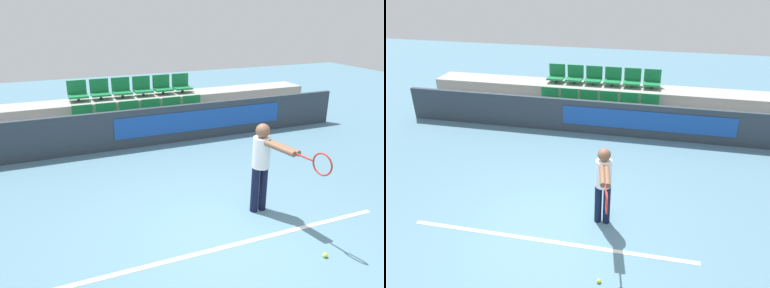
# 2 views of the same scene
# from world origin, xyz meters

# --- Properties ---
(ground_plane) EXTENTS (30.00, 30.00, 0.00)m
(ground_plane) POSITION_xyz_m (0.00, 0.00, 0.00)
(ground_plane) COLOR slate
(court_baseline) EXTENTS (5.07, 0.08, 0.01)m
(court_baseline) POSITION_xyz_m (0.00, -0.12, 0.00)
(court_baseline) COLOR white
(court_baseline) RESTS_ON ground
(barrier_wall) EXTENTS (10.96, 0.14, 0.95)m
(barrier_wall) POSITION_xyz_m (0.04, 4.41, 0.47)
(barrier_wall) COLOR #2D3842
(barrier_wall) RESTS_ON ground
(bleacher_tier_front) EXTENTS (10.56, 0.90, 0.46)m
(bleacher_tier_front) POSITION_xyz_m (0.00, 4.94, 0.23)
(bleacher_tier_front) COLOR #9E9E99
(bleacher_tier_front) RESTS_ON ground
(bleacher_tier_middle) EXTENTS (10.56, 0.90, 0.92)m
(bleacher_tier_middle) POSITION_xyz_m (0.00, 5.84, 0.46)
(bleacher_tier_middle) COLOR #9E9E99
(bleacher_tier_middle) RESTS_ON ground
(stadium_chair_0) EXTENTS (0.50, 0.43, 0.52)m
(stadium_chair_0) POSITION_xyz_m (-1.46, 5.06, 0.68)
(stadium_chair_0) COLOR #333333
(stadium_chair_0) RESTS_ON bleacher_tier_front
(stadium_chair_1) EXTENTS (0.50, 0.43, 0.52)m
(stadium_chair_1) POSITION_xyz_m (-0.87, 5.06, 0.68)
(stadium_chair_1) COLOR #333333
(stadium_chair_1) RESTS_ON bleacher_tier_front
(stadium_chair_2) EXTENTS (0.50, 0.43, 0.52)m
(stadium_chair_2) POSITION_xyz_m (-0.29, 5.06, 0.68)
(stadium_chair_2) COLOR #333333
(stadium_chair_2) RESTS_ON bleacher_tier_front
(stadium_chair_3) EXTENTS (0.50, 0.43, 0.52)m
(stadium_chair_3) POSITION_xyz_m (0.29, 5.06, 0.68)
(stadium_chair_3) COLOR #333333
(stadium_chair_3) RESTS_ON bleacher_tier_front
(stadium_chair_4) EXTENTS (0.50, 0.43, 0.52)m
(stadium_chair_4) POSITION_xyz_m (0.87, 5.06, 0.68)
(stadium_chair_4) COLOR #333333
(stadium_chair_4) RESTS_ON bleacher_tier_front
(stadium_chair_5) EXTENTS (0.50, 0.43, 0.52)m
(stadium_chair_5) POSITION_xyz_m (1.46, 5.06, 0.68)
(stadium_chair_5) COLOR #333333
(stadium_chair_5) RESTS_ON bleacher_tier_front
(stadium_chair_6) EXTENTS (0.50, 0.43, 0.52)m
(stadium_chair_6) POSITION_xyz_m (-1.46, 5.96, 1.14)
(stadium_chair_6) COLOR #333333
(stadium_chair_6) RESTS_ON bleacher_tier_middle
(stadium_chair_7) EXTENTS (0.50, 0.43, 0.52)m
(stadium_chair_7) POSITION_xyz_m (-0.87, 5.96, 1.14)
(stadium_chair_7) COLOR #333333
(stadium_chair_7) RESTS_ON bleacher_tier_middle
(stadium_chair_8) EXTENTS (0.50, 0.43, 0.52)m
(stadium_chair_8) POSITION_xyz_m (-0.29, 5.96, 1.14)
(stadium_chair_8) COLOR #333333
(stadium_chair_8) RESTS_ON bleacher_tier_middle
(stadium_chair_9) EXTENTS (0.50, 0.43, 0.52)m
(stadium_chair_9) POSITION_xyz_m (0.29, 5.96, 1.14)
(stadium_chair_9) COLOR #333333
(stadium_chair_9) RESTS_ON bleacher_tier_middle
(stadium_chair_10) EXTENTS (0.50, 0.43, 0.52)m
(stadium_chair_10) POSITION_xyz_m (0.87, 5.96, 1.14)
(stadium_chair_10) COLOR #333333
(stadium_chair_10) RESTS_ON bleacher_tier_middle
(stadium_chair_11) EXTENTS (0.50, 0.43, 0.52)m
(stadium_chair_11) POSITION_xyz_m (1.46, 5.96, 1.14)
(stadium_chair_11) COLOR #333333
(stadium_chair_11) RESTS_ON bleacher_tier_middle
(tennis_player) EXTENTS (0.39, 1.45, 1.53)m
(tennis_player) POSITION_xyz_m (0.83, 0.54, 0.93)
(tennis_player) COLOR black
(tennis_player) RESTS_ON ground
(tennis_ball) EXTENTS (0.07, 0.07, 0.07)m
(tennis_ball) POSITION_xyz_m (0.99, -0.84, 0.03)
(tennis_ball) COLOR #CCDB33
(tennis_ball) RESTS_ON ground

